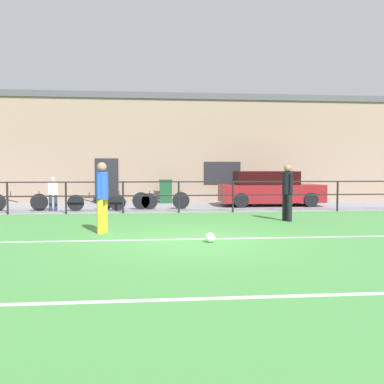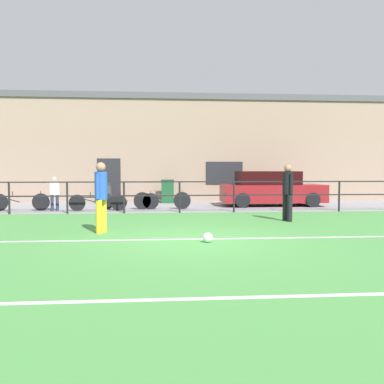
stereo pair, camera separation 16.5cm
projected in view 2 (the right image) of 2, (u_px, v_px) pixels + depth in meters
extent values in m
cube|color=#478C42|center=(194.00, 242.00, 9.02)|extent=(60.00, 44.00, 0.04)
cube|color=white|center=(193.00, 239.00, 9.32)|extent=(36.00, 0.11, 0.00)
cube|color=white|center=(222.00, 298.00, 5.05)|extent=(36.00, 0.11, 0.00)
cube|color=gray|center=(177.00, 206.00, 17.48)|extent=(48.00, 5.00, 0.02)
cylinder|color=black|center=(9.00, 198.00, 14.47)|extent=(0.07, 0.07, 1.15)
cylinder|color=black|center=(67.00, 198.00, 14.63)|extent=(0.07, 0.07, 1.15)
cylinder|color=black|center=(124.00, 197.00, 14.80)|extent=(0.07, 0.07, 1.15)
cylinder|color=black|center=(180.00, 197.00, 14.96)|extent=(0.07, 0.07, 1.15)
cylinder|color=black|center=(234.00, 197.00, 15.12)|extent=(0.07, 0.07, 1.15)
cylinder|color=black|center=(287.00, 196.00, 15.29)|extent=(0.07, 0.07, 1.15)
cylinder|color=black|center=(339.00, 196.00, 15.45)|extent=(0.07, 0.07, 1.15)
cube|color=black|center=(180.00, 182.00, 14.93)|extent=(36.00, 0.04, 0.04)
cube|color=black|center=(180.00, 195.00, 14.96)|extent=(36.00, 0.04, 0.04)
cube|color=gray|center=(173.00, 152.00, 21.03)|extent=(28.00, 2.40, 4.95)
cube|color=#232328|center=(109.00, 180.00, 19.64)|extent=(1.10, 0.04, 2.10)
cube|color=#232328|center=(224.00, 173.00, 20.07)|extent=(1.80, 0.04, 1.10)
cube|color=#4C4C51|center=(173.00, 100.00, 20.88)|extent=(28.00, 2.56, 0.30)
cylinder|color=black|center=(290.00, 208.00, 12.43)|extent=(0.15, 0.15, 0.82)
cylinder|color=black|center=(285.00, 207.00, 12.67)|extent=(0.15, 0.15, 0.82)
cylinder|color=black|center=(288.00, 183.00, 12.51)|extent=(0.30, 0.30, 0.68)
sphere|color=#A37556|center=(288.00, 168.00, 12.48)|extent=(0.23, 0.23, 0.23)
cylinder|color=black|center=(291.00, 184.00, 12.34)|extent=(0.11, 0.11, 0.61)
cylinder|color=black|center=(284.00, 184.00, 12.68)|extent=(0.11, 0.11, 0.61)
cylinder|color=gold|center=(99.00, 217.00, 10.11)|extent=(0.15, 0.15, 0.83)
cylinder|color=gold|center=(104.00, 216.00, 10.36)|extent=(0.15, 0.15, 0.83)
cylinder|color=blue|center=(101.00, 186.00, 10.19)|extent=(0.31, 0.31, 0.69)
sphere|color=#A37556|center=(101.00, 167.00, 10.17)|extent=(0.24, 0.24, 0.24)
cylinder|color=blue|center=(98.00, 187.00, 10.01)|extent=(0.11, 0.11, 0.62)
cylinder|color=blue|center=(104.00, 186.00, 10.38)|extent=(0.11, 0.11, 0.62)
sphere|color=white|center=(208.00, 238.00, 8.90)|extent=(0.21, 0.21, 0.21)
cylinder|color=#232D4C|center=(57.00, 203.00, 15.44)|extent=(0.11, 0.11, 0.61)
cylinder|color=#232D4C|center=(52.00, 203.00, 15.41)|extent=(0.11, 0.11, 0.61)
cylinder|color=white|center=(54.00, 188.00, 15.39)|extent=(0.22, 0.22, 0.50)
sphere|color=beige|center=(54.00, 179.00, 15.38)|extent=(0.17, 0.17, 0.17)
cylinder|color=white|center=(58.00, 188.00, 15.41)|extent=(0.08, 0.08, 0.45)
cylinder|color=white|center=(51.00, 189.00, 15.38)|extent=(0.08, 0.08, 0.45)
cube|color=maroon|center=(272.00, 193.00, 17.68)|extent=(4.31, 1.75, 0.75)
cube|color=black|center=(267.00, 178.00, 17.63)|extent=(2.59, 1.47, 0.57)
cylinder|color=black|center=(243.00, 200.00, 16.74)|extent=(0.60, 0.18, 0.60)
cylinder|color=black|center=(313.00, 200.00, 16.98)|extent=(0.60, 0.18, 0.60)
cylinder|color=black|center=(235.00, 198.00, 18.41)|extent=(0.60, 0.18, 0.60)
cylinder|color=black|center=(299.00, 197.00, 18.65)|extent=(0.60, 0.18, 0.60)
cylinder|color=black|center=(77.00, 203.00, 15.44)|extent=(0.62, 0.04, 0.62)
cylinder|color=black|center=(119.00, 203.00, 15.56)|extent=(0.62, 0.04, 0.62)
cube|color=black|center=(98.00, 197.00, 15.49)|extent=(1.20, 0.04, 0.04)
cube|color=black|center=(88.00, 200.00, 15.46)|extent=(0.75, 0.03, 0.22)
cylinder|color=black|center=(91.00, 195.00, 15.46)|extent=(0.03, 0.03, 0.20)
cylinder|color=black|center=(119.00, 195.00, 15.55)|extent=(0.03, 0.03, 0.28)
cylinder|color=black|center=(142.00, 201.00, 16.05)|extent=(0.67, 0.04, 0.67)
cylinder|color=black|center=(182.00, 201.00, 16.18)|extent=(0.67, 0.04, 0.67)
cube|color=#4C5156|center=(162.00, 195.00, 16.10)|extent=(1.21, 0.04, 0.04)
cube|color=#4C5156|center=(152.00, 198.00, 16.08)|extent=(0.76, 0.03, 0.24)
cylinder|color=#4C5156|center=(155.00, 193.00, 16.08)|extent=(0.03, 0.03, 0.20)
cylinder|color=#4C5156|center=(182.00, 193.00, 16.16)|extent=(0.03, 0.03, 0.28)
cylinder|color=black|center=(41.00, 202.00, 15.54)|extent=(0.65, 0.04, 0.65)
cube|color=black|center=(20.00, 197.00, 15.46)|extent=(1.19, 0.04, 0.04)
cube|color=black|center=(10.00, 199.00, 15.44)|extent=(0.74, 0.03, 0.24)
cylinder|color=black|center=(13.00, 194.00, 15.44)|extent=(0.03, 0.03, 0.20)
cylinder|color=black|center=(41.00, 195.00, 15.52)|extent=(0.03, 0.03, 0.28)
cylinder|color=black|center=(106.00, 202.00, 15.94)|extent=(0.63, 0.04, 0.63)
cylinder|color=black|center=(151.00, 201.00, 16.08)|extent=(0.63, 0.04, 0.63)
cube|color=maroon|center=(128.00, 196.00, 16.00)|extent=(1.34, 0.04, 0.04)
cube|color=maroon|center=(117.00, 199.00, 15.97)|extent=(0.85, 0.03, 0.23)
cylinder|color=maroon|center=(121.00, 194.00, 15.97)|extent=(0.03, 0.03, 0.20)
cylinder|color=maroon|center=(151.00, 194.00, 16.06)|extent=(0.03, 0.03, 0.28)
cube|color=#194C28|center=(168.00, 192.00, 19.15)|extent=(0.56, 0.47, 1.00)
cube|color=#143D20|center=(167.00, 181.00, 19.12)|extent=(0.60, 0.51, 0.08)
cube|color=#33383D|center=(105.00, 194.00, 18.82)|extent=(0.52, 0.44, 0.87)
cube|color=#282C30|center=(105.00, 184.00, 18.79)|extent=(0.55, 0.47, 0.08)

